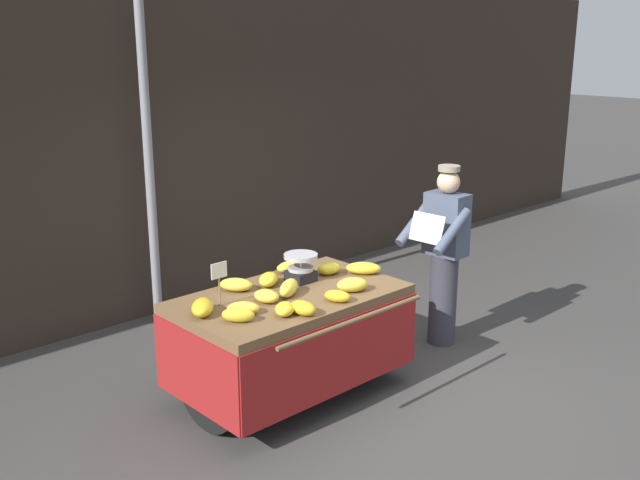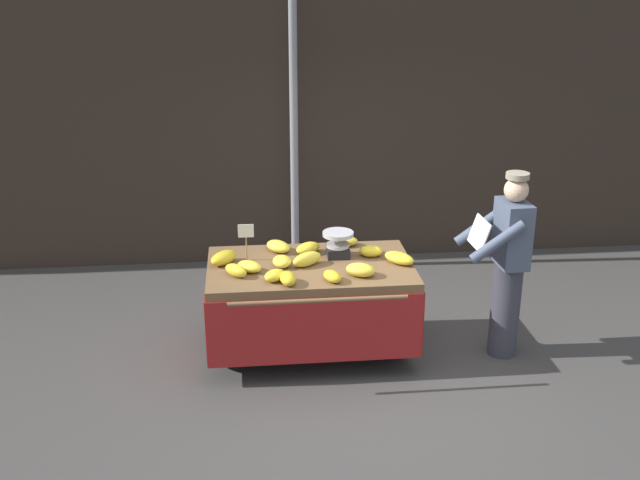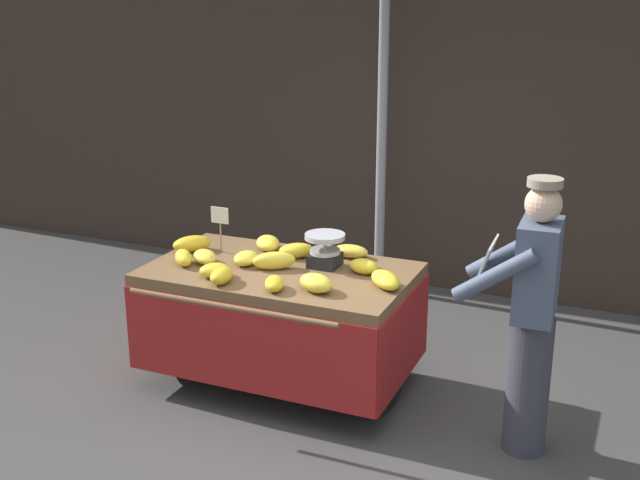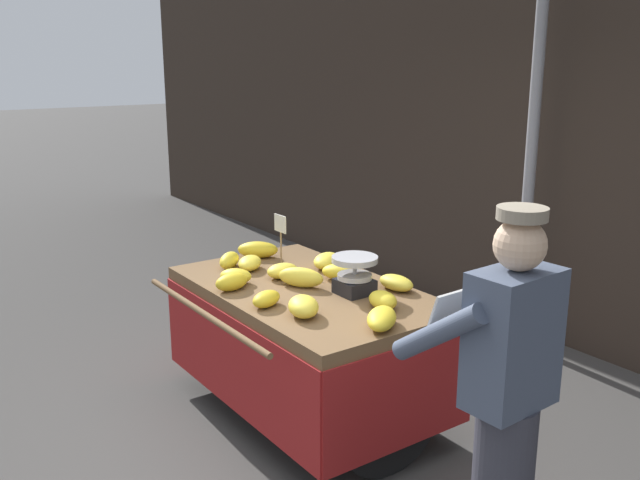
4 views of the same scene
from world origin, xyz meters
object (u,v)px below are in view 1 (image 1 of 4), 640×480
Objects in this scene: banana_bunch_5 at (289,267)px; banana_bunch_13 at (352,285)px; weighing_scale at (301,268)px; banana_bunch_7 at (202,307)px; street_pole at (149,164)px; banana_bunch_8 at (269,279)px; banana_bunch_2 at (338,296)px; banana_bunch_1 at (285,309)px; banana_bunch_6 at (266,296)px; banana_bunch_11 at (303,308)px; price_sign at (219,274)px; banana_bunch_0 at (363,268)px; banana_bunch_3 at (329,269)px; banana_bunch_10 at (238,315)px; banana_cart at (290,320)px; banana_bunch_4 at (243,308)px; banana_bunch_12 at (289,288)px; banana_bunch_9 at (236,285)px; vendor_person at (444,255)px.

banana_bunch_13 reaches higher than banana_bunch_5.
weighing_scale is 1.03m from banana_bunch_7.
street_pole is 13.02× the size of banana_bunch_13.
banana_bunch_8 is at bearing 125.29° from banana_bunch_13.
banana_bunch_7 is (-0.91, 0.48, 0.01)m from banana_bunch_2.
banana_bunch_1 reaches higher than banana_bunch_2.
banana_bunch_6 is 0.39m from banana_bunch_11.
street_pole is at bearing 82.88° from banana_bunch_6.
price_sign is at bearing -106.47° from street_pole.
banana_bunch_0 is 1.18× the size of banana_bunch_13.
banana_bunch_1 is (0.23, -0.48, -0.20)m from price_sign.
banana_bunch_0 is at bearing 13.60° from banana_bunch_1.
banana_bunch_2 is 0.67m from banana_bunch_3.
banana_cart is at bearing 16.53° from banana_bunch_10.
banana_bunch_1 is 0.31m from banana_bunch_6.
street_pole is 13.87× the size of banana_bunch_4.
banana_bunch_12 is at bearing -131.03° from banana_bunch_5.
price_sign is 1.18× the size of banana_bunch_7.
street_pole is 1.89m from banana_bunch_9.
banana_bunch_6 reaches higher than banana_bunch_2.
banana_cart is 0.39m from banana_bunch_8.
banana_bunch_12 is at bearing -91.12° from street_pole.
banana_bunch_10 is at bearing 153.36° from banana_bunch_11.
banana_bunch_5 is at bearing 49.77° from banana_cart.
banana_bunch_11 reaches higher than banana_bunch_8.
price_sign reaches higher than banana_cart.
vendor_person reaches higher than banana_bunch_3.
vendor_person reaches higher than banana_bunch_2.
street_pole is 2.38m from banana_bunch_0.
banana_bunch_11 is 0.74× the size of banana_bunch_12.
banana_bunch_6 is (-1.04, 0.03, -0.00)m from banana_bunch_0.
banana_bunch_0 is at bearing 32.36° from banana_bunch_13.
banana_bunch_13 is at bearing -54.71° from banana_bunch_8.
banana_bunch_3 reaches higher than banana_bunch_4.
banana_cart is 0.64m from banana_bunch_3.
banana_bunch_1 is 0.35m from banana_bunch_10.
weighing_scale reaches higher than banana_cart.
banana_bunch_10 is (-1.44, -0.14, 0.00)m from banana_bunch_0.
weighing_scale reaches higher than banana_bunch_7.
price_sign is at bearing 163.93° from banana_cart.
banana_bunch_6 is 0.75× the size of banana_bunch_7.
banana_bunch_1 is 0.13m from banana_bunch_11.
street_pole is 2.94m from vendor_person.
banana_bunch_10 is (-0.92, -0.36, -0.06)m from weighing_scale.
banana_bunch_5 is 0.75m from banana_bunch_6.
banana_bunch_7 is at bearing -175.84° from weighing_scale.
banana_bunch_10 is 0.64m from banana_bunch_12.
banana_bunch_11 is at bearing -173.45° from vendor_person.
banana_bunch_10 is at bearing -164.67° from banana_bunch_12.
banana_bunch_2 is at bearing -68.58° from banana_cart.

